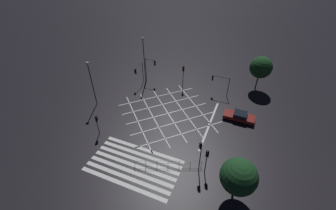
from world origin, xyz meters
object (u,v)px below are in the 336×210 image
at_px(traffic_light_se_main, 200,151).
at_px(street_lamp_west, 90,76).
at_px(traffic_light_nw_main, 151,65).
at_px(waiting_car, 239,116).
at_px(traffic_light_se_cross, 207,157).
at_px(street_tree_far, 239,177).
at_px(traffic_light_median_north, 183,72).
at_px(street_tree_near, 261,67).
at_px(street_lamp_east, 144,55).
at_px(traffic_light_ne_main, 219,81).
at_px(traffic_light_nw_cross, 138,71).
at_px(traffic_light_sw_main, 97,121).

height_order(traffic_light_se_main, street_lamp_west, street_lamp_west).
xyz_separation_m(traffic_light_nw_main, waiting_car, (16.86, -4.84, -2.69)).
relative_size(traffic_light_nw_main, traffic_light_se_cross, 1.25).
bearing_deg(street_tree_far, traffic_light_median_north, 123.62).
bearing_deg(traffic_light_se_cross, waiting_car, -11.68).
distance_m(traffic_light_se_main, street_tree_far, 4.84).
bearing_deg(street_tree_near, street_lamp_west, -148.01).
xyz_separation_m(traffic_light_median_north, street_lamp_east, (-7.07, -0.78, 2.32)).
bearing_deg(traffic_light_ne_main, street_tree_near, -144.05).
bearing_deg(street_lamp_west, traffic_light_se_cross, -16.82).
xyz_separation_m(traffic_light_se_main, traffic_light_se_cross, (0.82, 0.02, -0.65)).
xyz_separation_m(street_lamp_west, street_tree_far, (23.28, -8.01, -1.62)).
distance_m(street_lamp_east, street_lamp_west, 10.21).
bearing_deg(street_tree_near, traffic_light_se_main, -102.42).
relative_size(traffic_light_nw_cross, waiting_car, 0.85).
bearing_deg(street_tree_near, traffic_light_ne_main, -144.05).
xyz_separation_m(traffic_light_se_cross, street_tree_far, (3.55, -2.05, 1.06)).
bearing_deg(traffic_light_nw_main, traffic_light_ne_main, 2.52).
height_order(street_tree_far, waiting_car, street_tree_far).
bearing_deg(street_lamp_east, traffic_light_nw_main, 27.44).
relative_size(traffic_light_median_north, traffic_light_se_cross, 1.18).
relative_size(traffic_light_se_main, traffic_light_se_cross, 1.26).
relative_size(traffic_light_median_north, street_tree_far, 0.78).
distance_m(traffic_light_sw_main, traffic_light_ne_main, 20.45).
height_order(traffic_light_nw_main, waiting_car, traffic_light_nw_main).
distance_m(traffic_light_sw_main, traffic_light_se_main, 14.32).
bearing_deg(traffic_light_ne_main, traffic_light_sw_main, 50.83).
bearing_deg(street_lamp_east, traffic_light_nw_cross, -111.44).
bearing_deg(street_lamp_west, traffic_light_nw_cross, 65.41).
relative_size(traffic_light_ne_main, street_tree_near, 0.58).
height_order(traffic_light_se_main, street_tree_far, street_tree_far).
height_order(traffic_light_nw_cross, street_lamp_west, street_lamp_west).
bearing_deg(traffic_light_nw_main, street_tree_far, -44.49).
bearing_deg(traffic_light_se_main, traffic_light_ne_main, -85.21).
height_order(traffic_light_nw_main, street_tree_far, street_tree_far).
xyz_separation_m(traffic_light_nw_cross, street_lamp_east, (0.54, 1.37, 2.51)).
height_order(traffic_light_se_cross, waiting_car, traffic_light_se_cross).
bearing_deg(street_tree_far, street_lamp_west, 161.01).
xyz_separation_m(traffic_light_se_cross, waiting_car, (2.26, 10.94, -1.98)).
bearing_deg(traffic_light_median_north, street_lamp_west, -48.10).
relative_size(traffic_light_nw_cross, street_tree_near, 0.63).
height_order(traffic_light_sw_main, waiting_car, traffic_light_sw_main).
relative_size(traffic_light_se_cross, street_lamp_west, 0.48).
bearing_deg(traffic_light_nw_main, traffic_light_se_cross, -47.24).
distance_m(traffic_light_se_main, street_tree_near, 21.15).
distance_m(street_lamp_east, waiting_car, 18.95).
relative_size(traffic_light_se_main, street_lamp_west, 0.60).
xyz_separation_m(traffic_light_nw_cross, traffic_light_nw_main, (1.50, 1.87, 0.44)).
bearing_deg(traffic_light_sw_main, traffic_light_nw_main, 88.07).
bearing_deg(street_tree_near, street_tree_far, -90.42).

